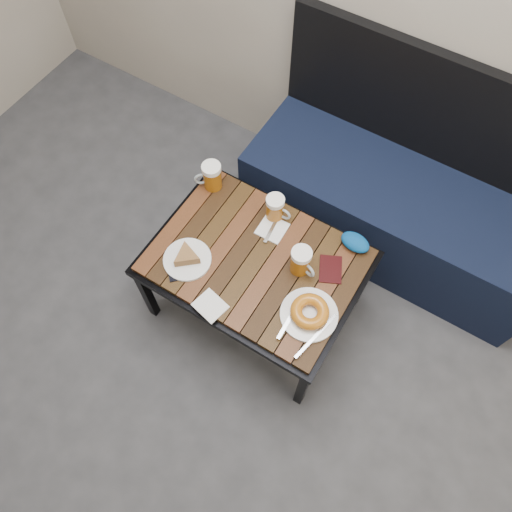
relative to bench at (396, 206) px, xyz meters
The scene contains 13 objects.
room_shell 1.96m from the bench, 102.51° to the right, with size 4.00×4.00×4.00m.
bench is the anchor object (origin of this frame).
cafe_table 0.78m from the bench, 117.75° to the right, with size 0.84×0.62×0.47m.
beer_mug_left 0.88m from the bench, 146.35° to the right, with size 0.12×0.11×0.13m.
beer_mug_centre 0.66m from the bench, 130.48° to the right, with size 0.11×0.08×0.12m.
beer_mug_right 0.70m from the bench, 106.83° to the right, with size 0.12×0.10×0.13m.
plate_pie 1.03m from the bench, 125.41° to the right, with size 0.19×0.19×0.05m.
plate_bagel 0.81m from the bench, 94.66° to the right, with size 0.22×0.28×0.06m.
napkin_left 0.67m from the bench, 125.44° to the right, with size 0.11×0.15×0.01m.
napkin_right 1.04m from the bench, 113.00° to the right, with size 0.13×0.12×0.01m.
passport_navy 1.05m from the bench, 123.66° to the right, with size 0.09×0.12×0.01m, color black.
passport_burgundy 0.60m from the bench, 98.42° to the right, with size 0.09×0.12×0.01m, color black.
knit_pouch 0.47m from the bench, 97.22° to the right, with size 0.12×0.08×0.05m, color navy.
Camera 1 is at (0.41, 0.31, 2.22)m, focal length 35.00 mm.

